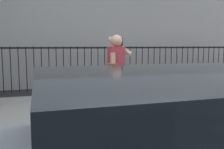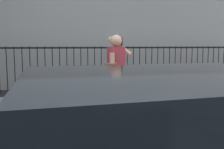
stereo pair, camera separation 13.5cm
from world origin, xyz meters
name	(u,v)px [view 2 (the right image)]	position (x,y,z in m)	size (l,w,h in m)	color
sidewalk	(118,113)	(0.00, 2.20, 0.07)	(28.00, 4.40, 0.15)	#B2ADA3
iron_fence	(91,62)	(0.00, 5.90, 1.02)	(12.03, 0.04, 1.60)	black
pedestrian_on_phone	(116,73)	(-0.35, 1.18, 1.13)	(0.64, 0.71, 1.69)	tan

